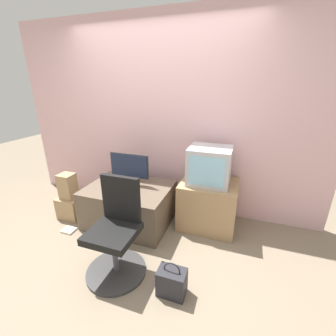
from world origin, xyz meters
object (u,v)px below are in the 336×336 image
Objects in this scene: mouse at (135,193)px; book at (69,230)px; office_chair at (116,236)px; cardboard_box_lower at (71,207)px; keyboard at (120,191)px; handbag at (172,282)px; main_monitor at (129,169)px; crt_tv at (210,166)px.

mouse is 0.39× the size of book.
office_chair reaches higher than book.
cardboard_box_lower is at bearing 179.92° from mouse.
keyboard is at bearing 173.51° from mouse.
cardboard_box_lower is (-1.11, 0.62, -0.24)m from office_chair.
handbag is 1.58m from book.
handbag is (0.70, -0.71, -0.40)m from mouse.
main_monitor is 1.09m from book.
main_monitor is 0.39m from mouse.
mouse is 1.01m from book.
book is at bearing -152.43° from keyboard.
handbag reaches higher than cardboard_box_lower.
keyboard is at bearing 1.69° from cardboard_box_lower.
main_monitor is at bearing 132.57° from handbag.
mouse is 0.64m from office_chair.
crt_tv reaches higher than office_chair.
book is (-0.60, -0.31, -0.51)m from keyboard.
office_chair is (0.11, -0.61, -0.14)m from mouse.
main_monitor is at bearing 126.44° from mouse.
handbag is at bearing -38.70° from keyboard.
cardboard_box_lower is (-0.79, -0.02, -0.37)m from keyboard.
mouse is (0.21, -0.02, 0.01)m from keyboard.
cardboard_box_lower is at bearing 122.94° from book.
main_monitor is at bearing 19.36° from cardboard_box_lower.
mouse is at bearing -151.68° from crt_tv.
main_monitor is 1.58× the size of handbag.
main_monitor is 1.00m from office_chair.
handbag is at bearing -9.33° from office_chair.
keyboard is 4.69× the size of mouse.
crt_tv is at bearing 28.32° from mouse.
main_monitor is at bearing 88.22° from keyboard.
keyboard is 1.82× the size of book.
main_monitor reaches higher than cardboard_box_lower.
office_chair is at bearing -70.43° from main_monitor.
crt_tv is 1.97m from cardboard_box_lower.
cardboard_box_lower is at bearing -166.56° from crt_tv.
keyboard is 0.86× the size of handbag.
main_monitor is at bearing 43.14° from book.
office_chair is 2.81× the size of handbag.
crt_tv is (0.80, 0.43, 0.30)m from mouse.
mouse is at bearing 100.25° from office_chair.
cardboard_box_lower is (-1.80, -0.43, -0.68)m from crt_tv.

